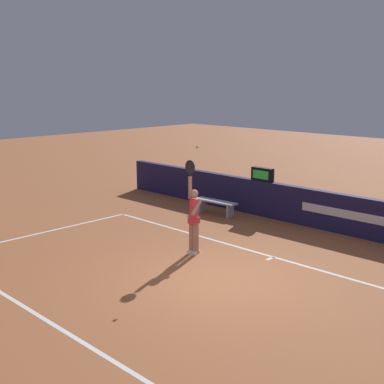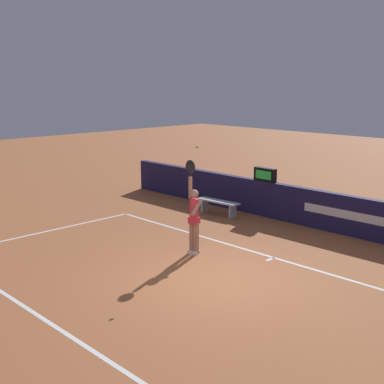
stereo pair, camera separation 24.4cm
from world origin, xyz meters
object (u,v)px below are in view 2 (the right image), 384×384
(tennis_player, at_px, (194,216))
(courtside_bench_near, at_px, (218,204))
(tennis_ball, at_px, (197,147))
(speed_display, at_px, (265,175))

(tennis_player, height_order, courtside_bench_near, tennis_player)
(courtside_bench_near, bearing_deg, tennis_player, -56.43)
(tennis_ball, bearing_deg, speed_display, 106.21)
(speed_display, bearing_deg, tennis_player, -76.31)
(tennis_player, bearing_deg, speed_display, 103.69)
(speed_display, height_order, tennis_ball, tennis_ball)
(speed_display, xyz_separation_m, tennis_ball, (1.27, -4.36, 1.38))
(courtside_bench_near, bearing_deg, speed_display, 39.51)
(speed_display, relative_size, tennis_ball, 11.05)
(tennis_player, distance_m, tennis_ball, 1.77)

